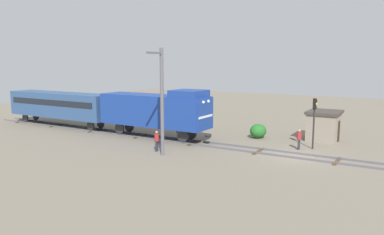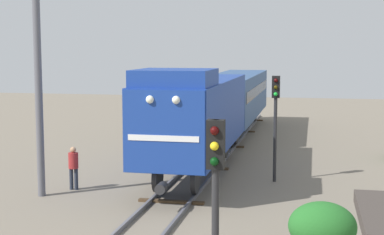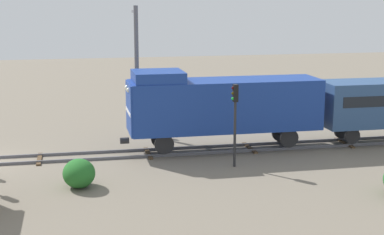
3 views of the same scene
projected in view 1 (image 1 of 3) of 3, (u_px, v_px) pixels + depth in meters
name	position (u px, v px, depth m)	size (l,w,h in m)	color
ground_plane	(296.00, 156.00, 28.90)	(108.84, 108.84, 0.00)	#756B5B
railway_track	(296.00, 155.00, 28.89)	(2.40, 72.56, 0.16)	#595960
locomotive	(156.00, 110.00, 35.28)	(2.90, 11.60, 4.60)	navy
passenger_car_leading	(60.00, 104.00, 42.09)	(2.84, 14.00, 3.66)	#2D4C7A
traffic_signal_near	(314.00, 114.00, 30.92)	(0.32, 0.34, 4.25)	#262628
traffic_signal_mid	(177.00, 103.00, 38.05)	(0.32, 0.34, 4.39)	#262628
worker_near_track	(299.00, 138.00, 31.01)	(0.38, 0.38, 1.70)	#262B38
worker_by_signal	(157.00, 139.00, 30.37)	(0.38, 0.38, 1.70)	#262B38
catenary_mast	(162.00, 99.00, 28.56)	(1.94, 0.28, 8.29)	#595960
relay_hut	(324.00, 125.00, 34.81)	(3.50, 2.90, 2.74)	gray
bush_near	(163.00, 115.00, 46.67)	(1.99, 1.63, 1.45)	#1F6426
bush_mid	(258.00, 131.00, 35.84)	(1.86, 1.53, 1.36)	#246626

